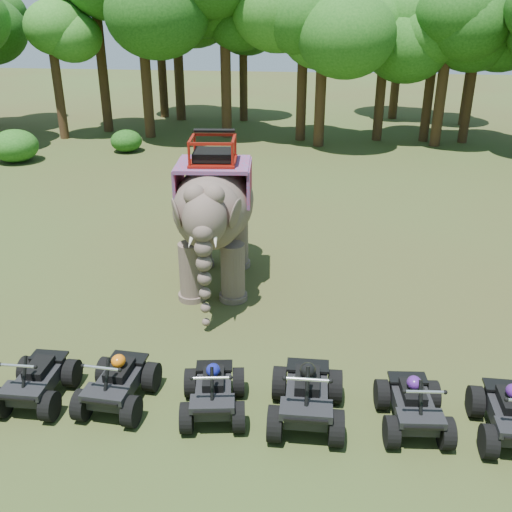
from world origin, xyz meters
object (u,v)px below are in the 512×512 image
object	(u,v)px
atv_0	(36,374)
elephant	(214,212)
atv_3	(307,388)
atv_1	(117,377)
atv_2	(213,386)
atv_4	(414,399)

from	to	relation	value
atv_0	elephant	bearing A→B (deg)	65.17
atv_3	atv_1	bearing A→B (deg)	178.82
atv_2	atv_4	distance (m)	3.69
atv_3	atv_0	bearing A→B (deg)	179.82
atv_2	atv_0	bearing A→B (deg)	172.21
elephant	atv_2	world-z (taller)	elephant
atv_4	atv_3	bearing A→B (deg)	176.31
elephant	atv_0	distance (m)	6.23
atv_0	atv_4	distance (m)	7.16
elephant	atv_2	distance (m)	5.73
atv_4	atv_2	bearing A→B (deg)	175.87
atv_2	atv_1	bearing A→B (deg)	170.46
atv_1	atv_4	bearing A→B (deg)	4.06
elephant	atv_4	size ratio (longest dim) A/B	3.03
atv_2	atv_3	xyz separation A→B (m)	(1.75, 0.01, 0.09)
atv_2	atv_4	world-z (taller)	atv_4
atv_0	atv_4	world-z (taller)	atv_4
atv_4	elephant	bearing A→B (deg)	125.81
atv_0	atv_4	size ratio (longest dim) A/B	0.99
atv_3	atv_4	world-z (taller)	atv_3
atv_1	atv_4	size ratio (longest dim) A/B	1.02
atv_3	elephant	bearing A→B (deg)	115.64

